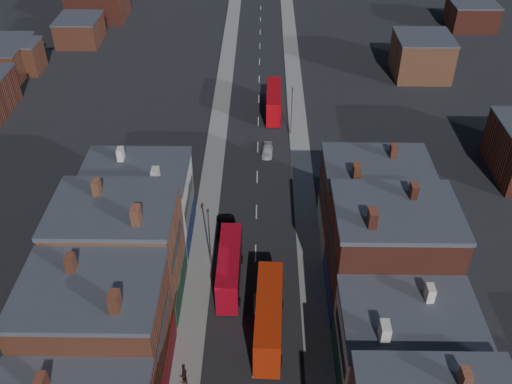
{
  "coord_description": "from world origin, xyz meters",
  "views": [
    {
      "loc": [
        0.75,
        -18.65,
        46.8
      ],
      "look_at": [
        0.0,
        36.05,
        6.2
      ],
      "focal_mm": 40.0,
      "sensor_mm": 36.0,
      "label": 1
    }
  ],
  "objects_px": {
    "car_3": "(267,151)",
    "ped_1": "(184,381)",
    "bus_1": "(269,317)",
    "car_1": "(266,358)",
    "bus_2": "(274,101)",
    "car_2": "(226,228)",
    "bus_0": "(229,267)"
  },
  "relations": [
    {
      "from": "bus_1",
      "to": "car_3",
      "type": "distance_m",
      "value": 34.36
    },
    {
      "from": "bus_0",
      "to": "car_2",
      "type": "xyz_separation_m",
      "value": [
        -0.97,
        8.83,
        -1.75
      ]
    },
    {
      "from": "bus_2",
      "to": "ped_1",
      "type": "height_order",
      "value": "bus_2"
    },
    {
      "from": "car_1",
      "to": "car_3",
      "type": "xyz_separation_m",
      "value": [
        0.26,
        37.71,
        -0.02
      ]
    },
    {
      "from": "bus_2",
      "to": "car_2",
      "type": "height_order",
      "value": "bus_2"
    },
    {
      "from": "ped_1",
      "to": "car_3",
      "type": "bearing_deg",
      "value": -118.8
    },
    {
      "from": "bus_2",
      "to": "ped_1",
      "type": "bearing_deg",
      "value": -98.6
    },
    {
      "from": "bus_1",
      "to": "car_1",
      "type": "xyz_separation_m",
      "value": [
        -0.3,
        -3.41,
        -2.05
      ]
    },
    {
      "from": "bus_0",
      "to": "bus_1",
      "type": "relative_size",
      "value": 0.91
    },
    {
      "from": "bus_0",
      "to": "ped_1",
      "type": "xyz_separation_m",
      "value": [
        -3.6,
        -13.73,
        -1.43
      ]
    },
    {
      "from": "bus_0",
      "to": "car_1",
      "type": "height_order",
      "value": "bus_0"
    },
    {
      "from": "bus_1",
      "to": "bus_2",
      "type": "xyz_separation_m",
      "value": [
        1.03,
        46.78,
        -0.23
      ]
    },
    {
      "from": "bus_2",
      "to": "ped_1",
      "type": "xyz_separation_m",
      "value": [
        -8.96,
        -53.19,
        -1.41
      ]
    },
    {
      "from": "bus_2",
      "to": "car_1",
      "type": "height_order",
      "value": "bus_2"
    },
    {
      "from": "car_2",
      "to": "car_3",
      "type": "xyz_separation_m",
      "value": [
        5.26,
        18.15,
        -0.11
      ]
    },
    {
      "from": "bus_0",
      "to": "bus_2",
      "type": "distance_m",
      "value": 39.83
    },
    {
      "from": "car_1",
      "to": "car_2",
      "type": "bearing_deg",
      "value": 111.07
    },
    {
      "from": "bus_0",
      "to": "bus_1",
      "type": "xyz_separation_m",
      "value": [
        4.33,
        -7.31,
        0.21
      ]
    },
    {
      "from": "bus_1",
      "to": "car_3",
      "type": "bearing_deg",
      "value": 92.2
    },
    {
      "from": "bus_1",
      "to": "bus_2",
      "type": "relative_size",
      "value": 1.1
    },
    {
      "from": "bus_0",
      "to": "car_3",
      "type": "bearing_deg",
      "value": 81.39
    },
    {
      "from": "car_2",
      "to": "bus_2",
      "type": "bearing_deg",
      "value": 75.25
    },
    {
      "from": "car_1",
      "to": "car_3",
      "type": "height_order",
      "value": "car_1"
    },
    {
      "from": "car_3",
      "to": "car_1",
      "type": "bearing_deg",
      "value": -87.26
    },
    {
      "from": "car_2",
      "to": "ped_1",
      "type": "relative_size",
      "value": 2.78
    },
    {
      "from": "bus_0",
      "to": "ped_1",
      "type": "relative_size",
      "value": 5.97
    },
    {
      "from": "bus_0",
      "to": "bus_2",
      "type": "height_order",
      "value": "bus_0"
    },
    {
      "from": "bus_1",
      "to": "car_2",
      "type": "height_order",
      "value": "bus_1"
    },
    {
      "from": "bus_1",
      "to": "bus_2",
      "type": "distance_m",
      "value": 46.79
    },
    {
      "from": "bus_2",
      "to": "car_3",
      "type": "xyz_separation_m",
      "value": [
        -1.06,
        -12.48,
        -1.84
      ]
    },
    {
      "from": "car_3",
      "to": "ped_1",
      "type": "bearing_deg",
      "value": -97.83
    },
    {
      "from": "bus_2",
      "to": "car_2",
      "type": "xyz_separation_m",
      "value": [
        -6.33,
        -30.63,
        -1.73
      ]
    }
  ]
}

